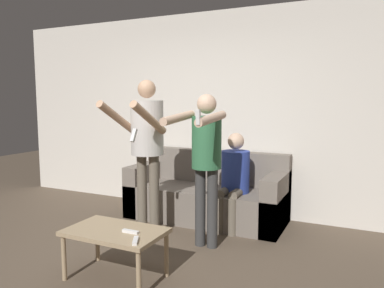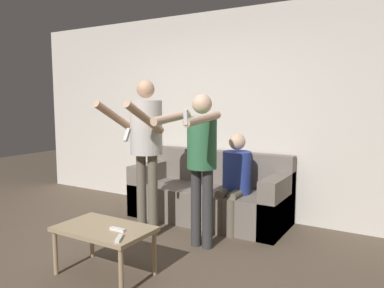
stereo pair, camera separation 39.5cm
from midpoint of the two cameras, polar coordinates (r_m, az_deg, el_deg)
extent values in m
plane|color=brown|center=(3.61, -15.82, -18.62)|extent=(14.00, 14.00, 0.00)
cube|color=silver|center=(5.15, 0.22, 4.74)|extent=(6.40, 0.06, 2.70)
cube|color=slate|center=(4.84, -0.31, -9.09)|extent=(2.00, 0.80, 0.42)
cube|color=slate|center=(5.02, 1.26, -3.46)|extent=(2.00, 0.16, 0.44)
cube|color=slate|center=(5.25, -9.27, -6.55)|extent=(0.20, 0.80, 0.66)
cube|color=slate|center=(4.50, 10.20, -8.82)|extent=(0.20, 0.80, 0.66)
cylinder|color=#6B6051|center=(4.32, -10.24, -7.66)|extent=(0.11, 0.11, 0.93)
cylinder|color=#6B6051|center=(4.23, -8.45, -7.94)|extent=(0.11, 0.11, 0.93)
cylinder|color=silver|center=(4.15, -9.56, 2.45)|extent=(0.36, 0.36, 0.60)
sphere|color=tan|center=(4.14, -9.67, 8.27)|extent=(0.20, 0.20, 0.20)
cylinder|color=tan|center=(4.04, -14.16, 3.93)|extent=(0.08, 0.59, 0.37)
cylinder|color=tan|center=(3.80, -9.53, 3.87)|extent=(0.08, 0.59, 0.37)
cube|color=white|center=(3.59, -12.01, 1.29)|extent=(0.04, 0.09, 0.13)
cylinder|color=#383838|center=(3.97, -1.61, -9.58)|extent=(0.11, 0.11, 0.83)
cylinder|color=#383838|center=(3.91, 0.20, -9.82)|extent=(0.11, 0.11, 0.83)
cylinder|color=#337047|center=(3.80, -0.73, 0.22)|extent=(0.30, 0.30, 0.53)
sphere|color=beige|center=(3.78, -0.74, 6.13)|extent=(0.20, 0.20, 0.20)
cylinder|color=beige|center=(3.60, -5.25, 4.00)|extent=(0.08, 0.59, 0.13)
cylinder|color=beige|center=(3.44, -0.31, 3.90)|extent=(0.08, 0.59, 0.13)
cube|color=white|center=(3.18, -2.61, 4.09)|extent=(0.04, 0.04, 0.13)
cylinder|color=#6B6051|center=(4.37, 1.61, -10.84)|extent=(0.11, 0.11, 0.42)
cylinder|color=#6B6051|center=(4.31, 3.50, -11.08)|extent=(0.11, 0.11, 0.42)
cylinder|color=#6B6051|center=(4.45, 2.46, -7.33)|extent=(0.11, 0.32, 0.11)
cylinder|color=#6B6051|center=(4.39, 4.31, -7.52)|extent=(0.11, 0.32, 0.11)
cylinder|color=#2D429E|center=(4.51, 4.16, -4.23)|extent=(0.34, 0.34, 0.50)
sphere|color=beige|center=(4.46, 4.20, 0.42)|extent=(0.20, 0.20, 0.20)
cube|color=tan|center=(3.37, -15.03, -12.84)|extent=(0.83, 0.51, 0.04)
cylinder|color=tan|center=(3.55, -22.11, -15.82)|extent=(0.04, 0.04, 0.40)
cylinder|color=tan|center=(3.08, -12.00, -19.09)|extent=(0.04, 0.04, 0.40)
cylinder|color=tan|center=(3.84, -17.19, -13.91)|extent=(0.04, 0.04, 0.40)
cylinder|color=tan|center=(3.40, -7.38, -16.40)|extent=(0.04, 0.04, 0.40)
cube|color=white|center=(3.06, -12.41, -14.24)|extent=(0.10, 0.15, 0.02)
cube|color=white|center=(3.26, -12.88, -12.94)|extent=(0.15, 0.04, 0.02)
camera|label=1|loc=(0.20, -92.61, -0.31)|focal=35.00mm
camera|label=2|loc=(0.20, 87.39, 0.31)|focal=35.00mm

